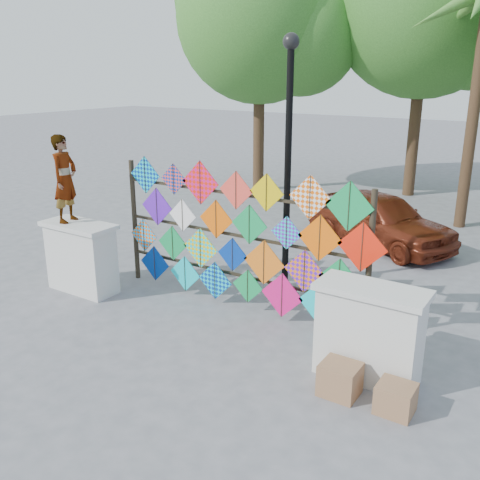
{
  "coord_description": "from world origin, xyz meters",
  "views": [
    {
      "loc": [
        4.67,
        -6.29,
        3.86
      ],
      "look_at": [
        0.21,
        0.6,
        1.25
      ],
      "focal_mm": 40.0,
      "sensor_mm": 36.0,
      "label": 1
    }
  ],
  "objects_px": {
    "kite_rack": "(240,239)",
    "lamppost": "(288,141)",
    "vendor_woman": "(65,179)",
    "sedan": "(380,219)"
  },
  "relations": [
    {
      "from": "kite_rack",
      "to": "lamppost",
      "type": "height_order",
      "value": "lamppost"
    },
    {
      "from": "vendor_woman",
      "to": "lamppost",
      "type": "relative_size",
      "value": 0.35
    },
    {
      "from": "kite_rack",
      "to": "lamppost",
      "type": "bearing_deg",
      "value": 81.84
    },
    {
      "from": "vendor_woman",
      "to": "sedan",
      "type": "xyz_separation_m",
      "value": [
        3.88,
        5.55,
        -1.43
      ]
    },
    {
      "from": "kite_rack",
      "to": "vendor_woman",
      "type": "bearing_deg",
      "value": -163.08
    },
    {
      "from": "kite_rack",
      "to": "sedan",
      "type": "bearing_deg",
      "value": 79.9
    },
    {
      "from": "kite_rack",
      "to": "sedan",
      "type": "distance_m",
      "value": 4.73
    },
    {
      "from": "kite_rack",
      "to": "lamppost",
      "type": "xyz_separation_m",
      "value": [
        0.18,
        1.27,
        1.47
      ]
    },
    {
      "from": "sedan",
      "to": "lamppost",
      "type": "relative_size",
      "value": 0.82
    },
    {
      "from": "kite_rack",
      "to": "vendor_woman",
      "type": "height_order",
      "value": "vendor_woman"
    }
  ]
}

